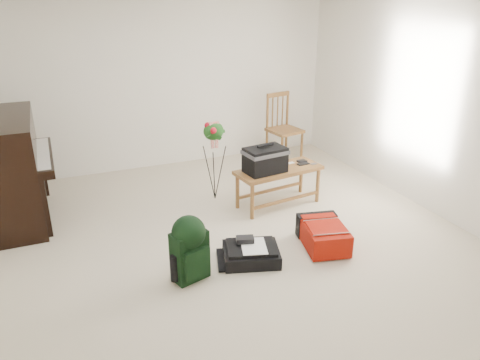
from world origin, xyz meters
name	(u,v)px	position (x,y,z in m)	size (l,w,h in m)	color
floor	(241,244)	(0.00, 0.00, 0.00)	(5.00, 5.50, 0.01)	#C1B69B
wall_back	(170,84)	(0.00, 2.75, 1.25)	(5.00, 0.04, 2.50)	white
wall_right	(437,110)	(2.50, 0.00, 1.25)	(0.04, 5.50, 2.50)	white
piano	(15,171)	(-2.19, 1.60, 0.60)	(0.71, 1.50, 1.25)	black
bench	(269,162)	(0.67, 0.74, 0.60)	(1.15, 0.58, 0.85)	olive
dining_chair	(284,128)	(1.66, 2.24, 0.52)	(0.54, 0.54, 1.07)	olive
red_suitcase	(321,233)	(0.79, -0.34, 0.14)	(0.55, 0.71, 0.27)	#AA1207
black_duffel	(251,253)	(-0.03, -0.34, 0.08)	(0.66, 0.59, 0.23)	black
green_backpack	(189,245)	(-0.69, -0.40, 0.36)	(0.37, 0.35, 0.65)	black
flower_stand	(214,161)	(0.14, 1.23, 0.52)	(0.37, 0.37, 1.07)	black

